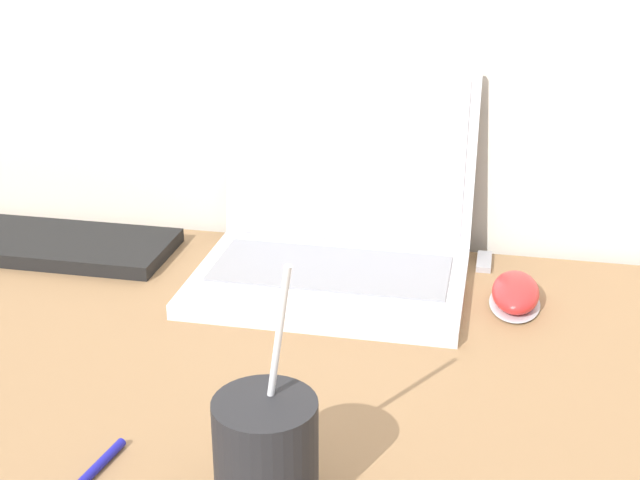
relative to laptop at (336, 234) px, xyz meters
name	(u,v)px	position (x,y,z in m)	size (l,w,h in m)	color
laptop	(336,234)	(0.00, 0.00, 0.00)	(0.35, 0.30, 0.26)	silver
drink_cup	(266,453)	(0.03, -0.49, 0.00)	(0.09, 0.09, 0.23)	#232326
computer_mouse	(515,294)	(0.24, -0.05, -0.04)	(0.06, 0.11, 0.04)	#B2B2B7
external_keyboard	(18,241)	(-0.47, -0.01, -0.05)	(0.46, 0.15, 0.02)	black
usb_stick	(484,262)	(0.20, 0.07, -0.05)	(0.02, 0.06, 0.01)	#99999E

